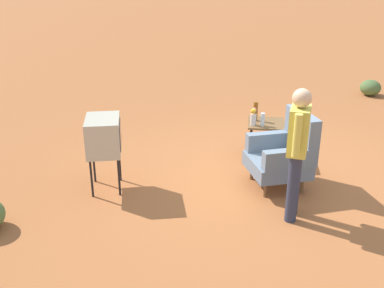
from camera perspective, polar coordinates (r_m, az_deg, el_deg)
name	(u,v)px	position (r m, az deg, el deg)	size (l,w,h in m)	color
ground_plane	(267,178)	(6.75, 9.29, -4.24)	(60.00, 60.00, 0.00)	#AD6033
armchair	(285,153)	(6.40, 11.53, -1.05)	(0.98, 1.00, 1.06)	brown
side_table	(266,128)	(7.19, 9.21, 2.01)	(0.56, 0.56, 0.61)	black
tv_on_stand	(104,136)	(6.18, -10.98, 1.00)	(0.69, 0.57, 1.03)	black
person_standing	(297,147)	(5.46, 13.00, -0.35)	(0.56, 0.28, 1.64)	#2D3347
bottle_short_clear	(263,119)	(6.98, 8.79, 3.04)	(0.06, 0.06, 0.20)	silver
bottle_tall_amber	(255,111)	(7.18, 7.93, 4.07)	(0.07, 0.07, 0.30)	brown
flower_vase	(253,116)	(6.97, 7.67, 3.49)	(0.15, 0.10, 0.27)	silver
shrub_near	(370,88)	(11.34, 21.37, 6.56)	(0.47, 0.47, 0.36)	#516B38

